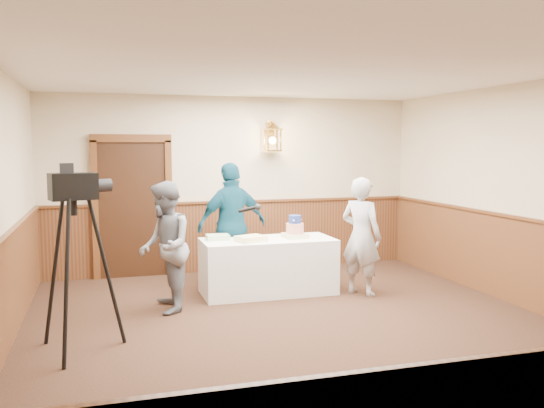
% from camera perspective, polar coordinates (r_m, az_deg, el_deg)
% --- Properties ---
extents(ground, '(7.00, 7.00, 0.00)m').
position_cam_1_polar(ground, '(6.25, 3.53, -13.05)').
color(ground, black).
rests_on(ground, ground).
extents(room_shell, '(6.02, 7.02, 2.81)m').
position_cam_1_polar(room_shell, '(6.35, 1.76, 1.30)').
color(room_shell, beige).
rests_on(room_shell, ground).
extents(display_table, '(1.80, 0.80, 0.75)m').
position_cam_1_polar(display_table, '(7.93, -0.41, -6.16)').
color(display_table, white).
rests_on(display_table, ground).
extents(tiered_cake, '(0.32, 0.32, 0.31)m').
position_cam_1_polar(tiered_cake, '(7.96, 2.28, -2.49)').
color(tiered_cake, beige).
rests_on(tiered_cake, display_table).
extents(sheet_cake_yellow, '(0.44, 0.39, 0.08)m').
position_cam_1_polar(sheet_cake_yellow, '(7.66, -2.11, -3.46)').
color(sheet_cake_yellow, '#FEE097').
rests_on(sheet_cake_yellow, display_table).
extents(sheet_cake_green, '(0.31, 0.26, 0.07)m').
position_cam_1_polar(sheet_cake_green, '(7.82, -5.40, -3.30)').
color(sheet_cake_green, '#95C98E').
rests_on(sheet_cake_green, display_table).
extents(interviewer, '(1.47, 0.79, 1.60)m').
position_cam_1_polar(interviewer, '(7.10, -10.55, -4.20)').
color(interviewer, slate).
rests_on(interviewer, ground).
extents(baker, '(0.65, 0.70, 1.60)m').
position_cam_1_polar(baker, '(7.87, 8.83, -3.17)').
color(baker, '#A5A6AB').
rests_on(baker, ground).
extents(assistant_p, '(1.12, 0.67, 1.79)m').
position_cam_1_polar(assistant_p, '(8.21, -3.97, -2.10)').
color(assistant_p, navy).
rests_on(assistant_p, ground).
extents(tv_camera_rig, '(0.69, 0.64, 1.76)m').
position_cam_1_polar(tv_camera_rig, '(5.94, -18.83, -6.45)').
color(tv_camera_rig, black).
rests_on(tv_camera_rig, ground).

